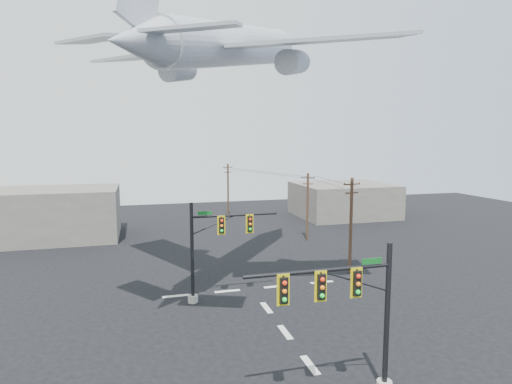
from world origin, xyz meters
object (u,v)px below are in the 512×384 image
object	(u,v)px
utility_pole_a	(351,224)
airliner	(233,46)
utility_pole_b	(308,205)
utility_pole_c	(228,189)
signal_mast_near	(354,313)
signal_mast_far	(211,249)

from	to	relation	value
utility_pole_a	airliner	bearing A→B (deg)	178.12
utility_pole_b	utility_pole_c	distance (m)	19.12
utility_pole_a	utility_pole_c	xyz separation A→B (m)	(-4.71, 30.84, -0.20)
utility_pole_a	utility_pole_b	world-z (taller)	utility_pole_a
signal_mast_near	signal_mast_far	distance (m)	14.18
airliner	utility_pole_a	bearing A→B (deg)	-45.23
signal_mast_far	airliner	distance (m)	15.09
signal_mast_near	utility_pole_a	size ratio (longest dim) A/B	0.85
utility_pole_b	utility_pole_c	bearing A→B (deg)	131.52
utility_pole_a	signal_mast_far	bearing A→B (deg)	-173.96
signal_mast_near	utility_pole_b	size ratio (longest dim) A/B	0.91
signal_mast_near	utility_pole_c	xyz separation A→B (m)	(4.02, 47.79, 0.18)
utility_pole_b	airliner	world-z (taller)	airliner
signal_mast_far	utility_pole_b	size ratio (longest dim) A/B	0.93
signal_mast_near	utility_pole_b	xyz separation A→B (m)	(9.78, 29.55, 0.08)
signal_mast_far	utility_pole_b	distance (m)	21.30
signal_mast_far	utility_pole_c	distance (m)	35.25
signal_mast_near	signal_mast_far	world-z (taller)	signal_mast_far
signal_mast_near	utility_pole_c	size ratio (longest dim) A/B	0.89
utility_pole_b	utility_pole_c	xyz separation A→B (m)	(-5.75, 18.24, 0.10)
signal_mast_near	signal_mast_far	xyz separation A→B (m)	(-4.25, 13.53, -0.14)
utility_pole_c	utility_pole_a	bearing A→B (deg)	-102.56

